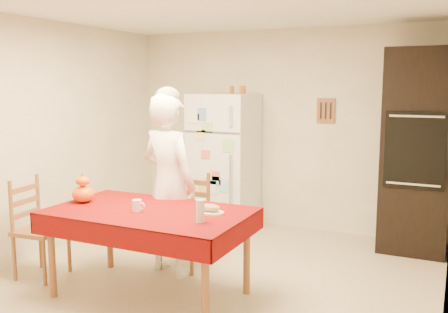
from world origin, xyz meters
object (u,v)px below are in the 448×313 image
Objects in this scene: dining_table at (149,218)px; coffee_mug at (137,206)px; wine_glass at (200,211)px; bread_plate at (210,212)px; pumpkin_lower at (83,194)px; refrigerator at (224,161)px; chair_left at (35,224)px; chair_far at (188,216)px; oven_cabinet at (417,152)px; seated_woman at (169,185)px.

dining_table is 17.00× the size of coffee_mug.
bread_plate is (-0.05, 0.26, -0.08)m from wine_glass.
bread_plate is (1.22, 0.14, -0.07)m from pumpkin_lower.
refrigerator is 1.00× the size of dining_table.
dining_table is 1.25m from chair_left.
chair_far reaches higher than wine_glass.
seated_woman is (-2.07, -1.71, -0.23)m from oven_cabinet.
chair_left reaches higher than dining_table.
chair_left is 0.55× the size of seated_woman.
dining_table is (-1.95, -2.24, -0.41)m from oven_cabinet.
refrigerator is 0.77× the size of oven_cabinet.
refrigerator is at bearing 101.79° from chair_far.
seated_woman is 7.26× the size of bread_plate.
oven_cabinet is 3.99m from chair_left.
wine_glass reaches higher than coffee_mug.
bread_plate is at bearing -67.64° from refrigerator.
seated_woman is at bearing 147.62° from bread_plate.
bread_plate is (0.52, 0.12, 0.08)m from dining_table.
coffee_mug is at bearing -95.64° from chair_left.
refrigerator is 8.54× the size of pumpkin_lower.
wine_glass is (-1.38, -2.38, -0.25)m from oven_cabinet.
wine_glass is at bearing -5.45° from pumpkin_lower.
coffee_mug reaches higher than dining_table.
oven_cabinet is at bearing -59.35° from chair_left.
bread_plate reaches higher than dining_table.
seated_woman reaches higher than wine_glass.
chair_far is 0.91m from coffee_mug.
oven_cabinet is 2.32× the size of chair_far.
oven_cabinet is at bearing -126.91° from seated_woman.
pumpkin_lower is 0.83× the size of bread_plate.
oven_cabinet reaches higher than seated_woman.
coffee_mug is (1.18, -0.00, 0.30)m from chair_left.
chair_far is 1.07m from pumpkin_lower.
seated_woman reaches higher than dining_table.
refrigerator is 7.08× the size of bread_plate.
bread_plate is (0.65, -0.41, -0.10)m from seated_woman.
seated_woman is 0.79m from pumpkin_lower.
chair_far is 0.92m from bread_plate.
pumpkin_lower is at bearing -127.22° from chair_far.
oven_cabinet is 1.29× the size of dining_table.
seated_woman is at bearing 136.05° from wine_glass.
seated_woman reaches higher than coffee_mug.
seated_woman is at bearing -66.60° from chair_left.
refrigerator is at bearing -27.16° from chair_left.
oven_cabinet reaches higher than chair_left.
chair_left is at bearing 178.17° from wine_glass.
oven_cabinet is at bearing 40.59° from pumpkin_lower.
wine_glass is at bearing -79.88° from bread_plate.
pumpkin_lower is 1.13× the size of wine_glass.
coffee_mug is 0.64m from pumpkin_lower.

